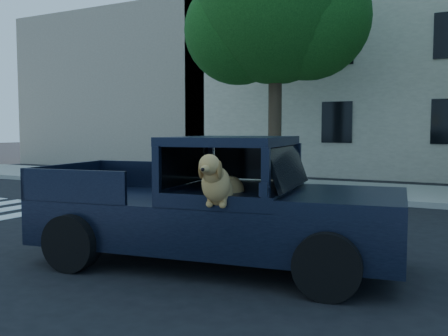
# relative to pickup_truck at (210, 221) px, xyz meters

# --- Properties ---
(ground) EXTENTS (120.00, 120.00, 0.00)m
(ground) POSITION_rel_pickup_truck_xyz_m (1.18, -0.33, -0.62)
(ground) COLOR black
(ground) RESTS_ON ground
(far_sidewalk) EXTENTS (60.00, 4.00, 0.15)m
(far_sidewalk) POSITION_rel_pickup_truck_xyz_m (1.18, 8.87, -0.54)
(far_sidewalk) COLOR gray
(far_sidewalk) RESTS_ON ground
(street_tree_left) EXTENTS (6.00, 5.20, 8.60)m
(street_tree_left) POSITION_rel_pickup_truck_xyz_m (-2.79, 9.29, 5.10)
(street_tree_left) COLOR #332619
(street_tree_left) RESTS_ON ground
(building_left) EXTENTS (12.00, 6.00, 8.00)m
(building_left) POSITION_rel_pickup_truck_xyz_m (-13.82, 16.17, 3.38)
(building_left) COLOR tan
(building_left) RESTS_ON ground
(pickup_truck) EXTENTS (5.33, 2.86, 1.82)m
(pickup_truck) POSITION_rel_pickup_truck_xyz_m (0.00, 0.00, 0.00)
(pickup_truck) COLOR black
(pickup_truck) RESTS_ON ground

